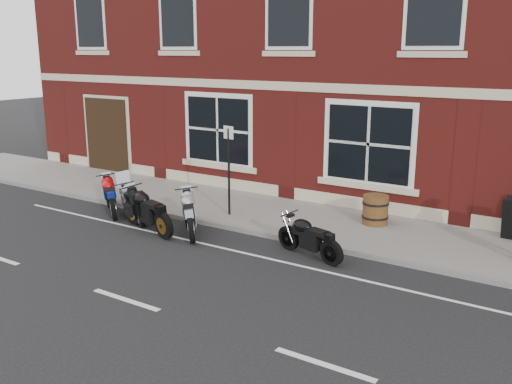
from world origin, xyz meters
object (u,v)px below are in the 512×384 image
(moto_sport_silver, at_px, (191,212))
(moto_naked_black, at_px, (309,236))
(moto_touring_silver, at_px, (133,202))
(parking_sign, at_px, (229,164))
(moto_sport_red, at_px, (112,194))
(barrel_planter, at_px, (375,210))
(moto_sport_black, at_px, (148,209))

(moto_sport_silver, xyz_separation_m, moto_naked_black, (3.22, 0.09, -0.05))
(moto_touring_silver, xyz_separation_m, parking_sign, (2.05, 1.50, 0.99))
(moto_touring_silver, relative_size, moto_sport_red, 1.03)
(moto_sport_red, xyz_separation_m, barrel_planter, (6.67, 2.60, -0.03))
(moto_sport_silver, relative_size, moto_naked_black, 0.90)
(moto_sport_silver, bearing_deg, moto_sport_red, 135.03)
(moto_sport_black, bearing_deg, moto_naked_black, -65.91)
(moto_sport_silver, bearing_deg, parking_sign, 46.35)
(moto_sport_black, relative_size, moto_sport_silver, 1.29)
(moto_naked_black, height_order, barrel_planter, barrel_planter)
(moto_touring_silver, height_order, moto_naked_black, moto_touring_silver)
(moto_touring_silver, xyz_separation_m, moto_sport_silver, (1.98, 0.00, 0.03))
(moto_sport_silver, height_order, moto_naked_black, moto_sport_silver)
(moto_sport_black, height_order, moto_naked_black, moto_sport_black)
(moto_touring_silver, relative_size, parking_sign, 0.71)
(moto_sport_red, bearing_deg, moto_sport_silver, -54.58)
(moto_touring_silver, distance_m, barrel_planter, 6.30)
(moto_sport_red, bearing_deg, moto_sport_black, -69.29)
(moto_sport_black, xyz_separation_m, parking_sign, (1.09, 1.96, 0.93))
(moto_sport_red, xyz_separation_m, parking_sign, (3.07, 1.29, 0.97))
(parking_sign, bearing_deg, barrel_planter, 29.98)
(moto_naked_black, distance_m, parking_sign, 3.60)
(moto_touring_silver, relative_size, moto_sport_black, 0.79)
(moto_touring_silver, xyz_separation_m, moto_sport_black, (0.96, -0.46, 0.06))
(moto_touring_silver, distance_m, moto_sport_silver, 1.98)
(moto_sport_black, distance_m, moto_naked_black, 4.28)
(moto_touring_silver, bearing_deg, moto_naked_black, -58.68)
(moto_touring_silver, height_order, moto_sport_silver, moto_touring_silver)
(moto_sport_red, bearing_deg, moto_naked_black, -51.77)
(barrel_planter, bearing_deg, moto_naked_black, -99.20)
(moto_touring_silver, bearing_deg, moto_sport_red, 108.93)
(moto_touring_silver, xyz_separation_m, barrel_planter, (5.64, 2.81, -0.01))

